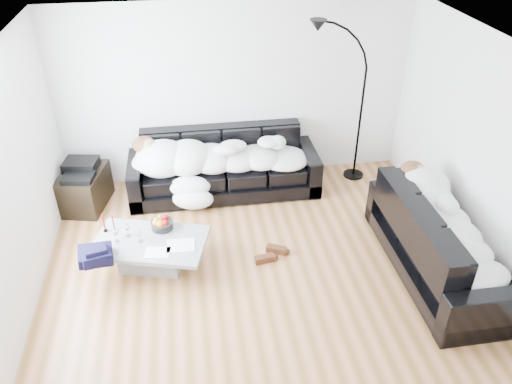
{
  "coord_description": "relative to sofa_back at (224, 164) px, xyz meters",
  "views": [
    {
      "loc": [
        -0.72,
        -4.39,
        4.01
      ],
      "look_at": [
        0.0,
        0.3,
        0.9
      ],
      "focal_mm": 35.0,
      "sensor_mm": 36.0,
      "label": 1
    }
  ],
  "objects": [
    {
      "name": "wine_glass_b",
      "position": [
        -1.39,
        -1.47,
        0.02
      ],
      "size": [
        0.07,
        0.07,
        0.17
      ],
      "primitive_type": "cylinder",
      "rotation": [
        0.0,
        0.0,
        0.01
      ],
      "color": "white",
      "rests_on": "coffee_table"
    },
    {
      "name": "wall_left",
      "position": [
        -2.26,
        -1.78,
        0.86
      ],
      "size": [
        0.02,
        4.5,
        2.6
      ],
      "primitive_type": "cube",
      "color": "silver",
      "rests_on": "ground"
    },
    {
      "name": "coffee_table",
      "position": [
        -1.01,
        -1.51,
        -0.25
      ],
      "size": [
        1.44,
        1.07,
        0.38
      ],
      "primitive_type": "cube",
      "rotation": [
        0.0,
        0.0,
        -0.27
      ],
      "color": "#939699",
      "rests_on": "ground"
    },
    {
      "name": "fruit_bowl",
      "position": [
        -0.87,
        -1.29,
        0.02
      ],
      "size": [
        0.32,
        0.32,
        0.16
      ],
      "primitive_type": "cylinder",
      "rotation": [
        0.0,
        0.0,
        -0.22
      ],
      "color": "white",
      "rests_on": "coffee_table"
    },
    {
      "name": "sleeper_back",
      "position": [
        0.0,
        -0.05,
        0.21
      ],
      "size": [
        2.27,
        0.78,
        0.45
      ],
      "primitive_type": null,
      "color": "white",
      "rests_on": "sofa_back"
    },
    {
      "name": "shoes",
      "position": [
        0.4,
        -1.58,
        -0.39
      ],
      "size": [
        0.43,
        0.33,
        0.09
      ],
      "primitive_type": null,
      "rotation": [
        0.0,
        0.0,
        -0.05
      ],
      "color": "#472311",
      "rests_on": "ground"
    },
    {
      "name": "ground",
      "position": [
        0.24,
        -1.78,
        -0.44
      ],
      "size": [
        5.0,
        5.0,
        0.0
      ],
      "primitive_type": "plane",
      "color": "brown",
      "rests_on": "ground"
    },
    {
      "name": "sleeper_right",
      "position": [
        2.28,
        -2.09,
        0.22
      ],
      "size": [
        0.81,
        1.92,
        0.47
      ],
      "primitive_type": null,
      "rotation": [
        0.0,
        0.0,
        1.57
      ],
      "color": "white",
      "rests_on": "sofa_right"
    },
    {
      "name": "navy_jacket",
      "position": [
        -1.55,
        -1.81,
        0.11
      ],
      "size": [
        0.42,
        0.36,
        0.19
      ],
      "primitive_type": null,
      "rotation": [
        0.0,
        0.0,
        0.11
      ],
      "color": "black",
      "rests_on": "coffee_table"
    },
    {
      "name": "wall_right",
      "position": [
        2.74,
        -1.78,
        0.86
      ],
      "size": [
        0.02,
        4.5,
        2.6
      ],
      "primitive_type": "cube",
      "color": "silver",
      "rests_on": "ground"
    },
    {
      "name": "teal_cushion",
      "position": [
        2.22,
        -1.4,
        0.28
      ],
      "size": [
        0.42,
        0.38,
        0.2
      ],
      "primitive_type": "ellipsoid",
      "rotation": [
        0.0,
        0.0,
        0.24
      ],
      "color": "#0E6657",
      "rests_on": "sofa_right"
    },
    {
      "name": "newspaper_a",
      "position": [
        -0.66,
        -1.66,
        -0.06
      ],
      "size": [
        0.33,
        0.26,
        0.01
      ],
      "primitive_type": "cube",
      "rotation": [
        0.0,
        0.0,
        -0.05
      ],
      "color": "silver",
      "rests_on": "coffee_table"
    },
    {
      "name": "ceiling",
      "position": [
        0.24,
        -1.78,
        2.16
      ],
      "size": [
        5.0,
        5.0,
        0.0
      ],
      "primitive_type": "plane",
      "color": "white",
      "rests_on": "ground"
    },
    {
      "name": "candle_right",
      "position": [
        -1.43,
        -1.26,
        0.05
      ],
      "size": [
        0.04,
        0.04,
        0.23
      ],
      "primitive_type": "cylinder",
      "rotation": [
        0.0,
        0.0,
        0.04
      ],
      "color": "maroon",
      "rests_on": "coffee_table"
    },
    {
      "name": "floor_lamp",
      "position": [
        2.0,
        0.12,
        0.61
      ],
      "size": [
        0.79,
        0.38,
        2.1
      ],
      "primitive_type": null,
      "rotation": [
        0.0,
        0.0,
        -0.1
      ],
      "color": "black",
      "rests_on": "ground"
    },
    {
      "name": "wine_glass_a",
      "position": [
        -1.26,
        -1.38,
        0.02
      ],
      "size": [
        0.07,
        0.07,
        0.17
      ],
      "primitive_type": "cylinder",
      "rotation": [
        0.0,
        0.0,
        -0.02
      ],
      "color": "white",
      "rests_on": "coffee_table"
    },
    {
      "name": "stereo",
      "position": [
        -1.95,
        -0.08,
        0.16
      ],
      "size": [
        0.49,
        0.41,
        0.13
      ],
      "primitive_type": "cube",
      "rotation": [
        0.0,
        0.0,
        -0.17
      ],
      "color": "black",
      "rests_on": "av_cabinet"
    },
    {
      "name": "sofa_back",
      "position": [
        0.0,
        0.0,
        0.0
      ],
      "size": [
        2.68,
        0.93,
        0.88
      ],
      "primitive_type": "cube",
      "color": "black",
      "rests_on": "ground"
    },
    {
      "name": "sofa_right",
      "position": [
        2.28,
        -2.09,
        0.02
      ],
      "size": [
        0.96,
        2.24,
        0.91
      ],
      "primitive_type": "cube",
      "rotation": [
        0.0,
        0.0,
        1.57
      ],
      "color": "black",
      "rests_on": "ground"
    },
    {
      "name": "candle_left",
      "position": [
        -1.54,
        -1.26,
        0.06
      ],
      "size": [
        0.05,
        0.05,
        0.25
      ],
      "primitive_type": "cylinder",
      "rotation": [
        0.0,
        0.0,
        0.21
      ],
      "color": "maroon",
      "rests_on": "coffee_table"
    },
    {
      "name": "newspaper_b",
      "position": [
        -0.92,
        -1.74,
        -0.06
      ],
      "size": [
        0.3,
        0.24,
        0.01
      ],
      "primitive_type": "cube",
      "rotation": [
        0.0,
        0.0,
        -0.16
      ],
      "color": "silver",
      "rests_on": "coffee_table"
    },
    {
      "name": "wall_back",
      "position": [
        0.24,
        0.47,
        0.86
      ],
      "size": [
        5.0,
        0.02,
        2.6
      ],
      "primitive_type": "cube",
      "color": "silver",
      "rests_on": "ground"
    },
    {
      "name": "av_cabinet",
      "position": [
        -1.95,
        -0.08,
        -0.17
      ],
      "size": [
        0.69,
        0.87,
        0.53
      ],
      "primitive_type": "cube",
      "rotation": [
        0.0,
        0.0,
        -0.23
      ],
      "color": "black",
      "rests_on": "ground"
    },
    {
      "name": "wine_glass_c",
      "position": [
        -1.12,
        -1.51,
        0.02
      ],
      "size": [
        0.07,
        0.07,
        0.16
      ],
      "primitive_type": "cylinder",
      "rotation": [
        0.0,
        0.0,
        0.07
      ],
      "color": "white",
      "rests_on": "coffee_table"
    }
  ]
}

